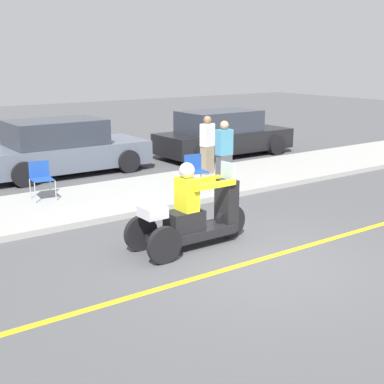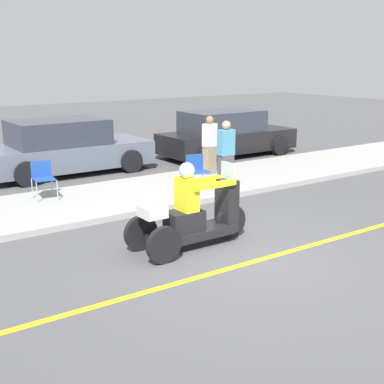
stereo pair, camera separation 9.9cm
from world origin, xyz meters
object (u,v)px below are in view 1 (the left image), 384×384
Objects in this scene: spectator_mid_group at (224,155)px; folding_chair_curbside at (195,168)px; folding_chair_set_back at (41,176)px; parked_car_lot_center at (223,135)px; parked_car_lot_left at (62,148)px; motorcycle_trike at (193,217)px; spectator_with_child at (207,146)px.

folding_chair_curbside is at bearing 171.75° from spectator_mid_group.
folding_chair_set_back is at bearing 160.48° from spectator_mid_group.
parked_car_lot_center reaches higher than folding_chair_set_back.
folding_chair_curbside and folding_chair_set_back have the same top height.
parked_car_lot_left is (1.61, 2.73, 0.08)m from folding_chair_set_back.
parked_car_lot_left is at bearing 175.08° from parked_car_lot_center.
parked_car_lot_center is at bearing 47.73° from motorcycle_trike.
spectator_mid_group reaches higher than parked_car_lot_center.
spectator_mid_group is 0.34× the size of parked_car_lot_center.
motorcycle_trike is at bearing -126.72° from folding_chair_curbside.
folding_chair_set_back is at bearing 104.60° from motorcycle_trike.
folding_chair_curbside is (2.13, 2.85, 0.10)m from motorcycle_trike.
spectator_with_child reaches higher than parked_car_lot_left.
parked_car_lot_left reaches higher than motorcycle_trike.
spectator_with_child is (3.41, 4.07, 0.34)m from motorcycle_trike.
parked_car_lot_left reaches higher than parked_car_lot_center.
parked_car_lot_left is at bearing 111.65° from folding_chair_curbside.
motorcycle_trike reaches higher than folding_chair_set_back.
motorcycle_trike is 2.72× the size of folding_chair_curbside.
spectator_mid_group reaches higher than folding_chair_curbside.
spectator_with_child reaches higher than folding_chair_set_back.
spectator_mid_group is 4.77m from parked_car_lot_left.
parked_car_lot_center is (5.31, -0.46, -0.01)m from parked_car_lot_left.
parked_car_lot_left is 5.33m from parked_car_lot_center.
folding_chair_set_back is (-3.98, 1.41, -0.25)m from spectator_mid_group.
parked_car_lot_center is at bearing 43.90° from folding_chair_curbside.
folding_chair_curbside is at bearing -68.35° from parked_car_lot_left.
motorcycle_trike is 1.45× the size of spectator_with_child.
motorcycle_trike is 2.72× the size of folding_chair_set_back.
folding_chair_set_back is at bearing -161.80° from parked_car_lot_center.
spectator_with_child is at bearing 68.75° from spectator_mid_group.
spectator_with_child is 1.87× the size of folding_chair_curbside.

